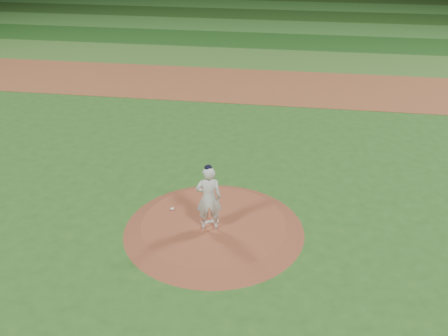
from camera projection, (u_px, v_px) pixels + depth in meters
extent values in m
plane|color=#27581C|center=(214.00, 230.00, 15.26)|extent=(120.00, 120.00, 0.00)
cube|color=brown|center=(257.00, 86.00, 27.51)|extent=(70.00, 6.00, 0.02)
cube|color=#396B26|center=(265.00, 59.00, 32.32)|extent=(70.00, 5.00, 0.02)
cube|color=#1A4817|center=(271.00, 41.00, 36.69)|extent=(70.00, 5.00, 0.02)
cube|color=#306C27|center=(275.00, 26.00, 41.06)|extent=(70.00, 5.00, 0.02)
cube|color=#1D4416|center=(279.00, 15.00, 45.44)|extent=(70.00, 5.00, 0.02)
cube|color=#317229|center=(282.00, 5.00, 49.81)|extent=(70.00, 5.00, 0.02)
cone|color=brown|center=(214.00, 226.00, 15.21)|extent=(5.50, 5.50, 0.25)
cube|color=beige|center=(210.00, 222.00, 15.19)|extent=(0.53, 0.29, 0.03)
ellipsoid|color=silver|center=(172.00, 209.00, 15.80)|extent=(0.12, 0.12, 0.07)
imported|color=silver|center=(209.00, 198.00, 14.47)|extent=(0.84, 0.64, 2.05)
ellipsoid|color=black|center=(208.00, 168.00, 14.00)|extent=(0.22, 0.22, 0.15)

